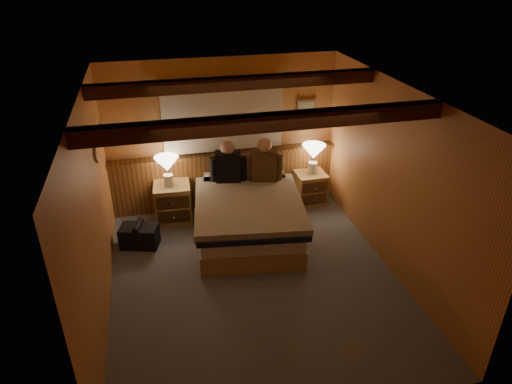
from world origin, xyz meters
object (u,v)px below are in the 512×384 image
object	(u,v)px
lamp_left	(167,166)
lamp_right	(314,153)
bed	(248,217)
person_left	(228,164)
person_right	(264,163)
nightstand_right	(310,188)
duffel_bag	(140,236)
nightstand_left	(173,202)

from	to	relation	value
lamp_left	lamp_right	bearing A→B (deg)	1.38
lamp_left	bed	bearing A→B (deg)	-35.43
person_left	person_right	distance (m)	0.54
nightstand_right	lamp_left	distance (m)	2.39
lamp_left	duffel_bag	xyz separation A→B (m)	(-0.50, -0.61, -0.77)
lamp_right	nightstand_right	bearing A→B (deg)	-144.32
nightstand_left	duffel_bag	size ratio (longest dim) A/B	1.02
nightstand_right	lamp_right	bearing A→B (deg)	34.63
person_right	duffel_bag	size ratio (longest dim) A/B	1.17
bed	nightstand_right	world-z (taller)	bed
person_right	duffel_bag	xyz separation A→B (m)	(-1.93, -0.39, -0.76)
person_left	person_right	bearing A→B (deg)	0.61
person_left	person_right	size ratio (longest dim) A/B	0.97
nightstand_right	duffel_bag	distance (m)	2.87
bed	lamp_right	bearing A→B (deg)	40.71
nightstand_right	duffel_bag	bearing A→B (deg)	-167.92
lamp_left	person_right	bearing A→B (deg)	-8.75
lamp_right	nightstand_left	bearing A→B (deg)	-178.80
nightstand_left	person_right	size ratio (longest dim) A/B	0.88
person_left	nightstand_right	bearing A→B (deg)	16.94
lamp_left	person_left	world-z (taller)	person_left
nightstand_right	duffel_bag	world-z (taller)	nightstand_right
bed	person_right	size ratio (longest dim) A/B	3.03
bed	lamp_right	world-z (taller)	lamp_right
bed	nightstand_left	world-z (taller)	bed
lamp_left	person_right	distance (m)	1.45
bed	person_right	distance (m)	0.87
lamp_right	person_right	size ratio (longest dim) A/B	0.72
lamp_left	nightstand_left	bearing A→B (deg)	12.43
nightstand_right	duffel_bag	size ratio (longest dim) A/B	0.90
lamp_left	person_right	world-z (taller)	person_right
lamp_left	person_left	distance (m)	0.90
person_left	lamp_left	bearing A→B (deg)	-178.15
duffel_bag	person_right	bearing A→B (deg)	27.59
nightstand_right	lamp_right	distance (m)	0.61
nightstand_left	duffel_bag	world-z (taller)	nightstand_left
lamp_right	person_right	bearing A→B (deg)	-162.82
bed	lamp_left	size ratio (longest dim) A/B	4.41
nightstand_right	lamp_left	bearing A→B (deg)	179.88
person_left	duffel_bag	distance (m)	1.65
nightstand_right	lamp_left	xyz separation A→B (m)	(-2.30, -0.04, 0.67)
nightstand_right	lamp_left	world-z (taller)	lamp_left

